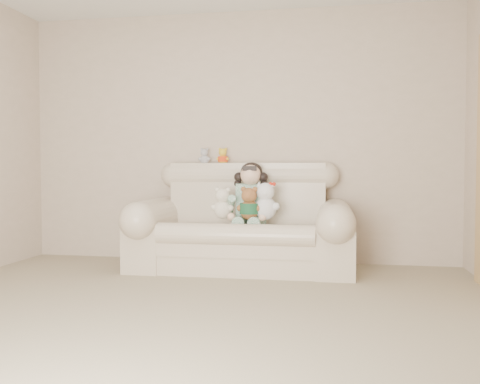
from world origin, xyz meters
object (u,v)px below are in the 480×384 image
(seated_child, at_px, (251,193))
(cream_teddy, at_px, (223,200))
(brown_teddy, at_px, (249,200))
(sofa, at_px, (242,216))
(white_cat, at_px, (266,197))

(seated_child, height_order, cream_teddy, seated_child)
(cream_teddy, bearing_deg, brown_teddy, -29.47)
(sofa, relative_size, white_cat, 5.08)
(white_cat, height_order, cream_teddy, white_cat)
(seated_child, distance_m, cream_teddy, 0.31)
(white_cat, xyz_separation_m, cream_teddy, (-0.41, 0.02, -0.03))
(sofa, distance_m, seated_child, 0.24)
(sofa, height_order, brown_teddy, sofa)
(seated_child, xyz_separation_m, brown_teddy, (0.02, -0.24, -0.05))
(seated_child, height_order, white_cat, seated_child)
(sofa, relative_size, seated_child, 3.37)
(sofa, height_order, seated_child, seated_child)
(sofa, height_order, white_cat, sofa)
(seated_child, distance_m, white_cat, 0.26)
(brown_teddy, distance_m, white_cat, 0.16)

